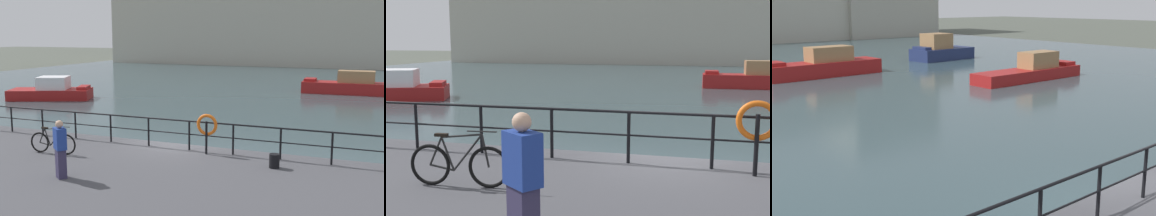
{
  "view_description": "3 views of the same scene",
  "coord_description": "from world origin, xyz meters",
  "views": [
    {
      "loc": [
        7.12,
        -15.49,
        5.11
      ],
      "look_at": [
        -1.64,
        5.65,
        1.37
      ],
      "focal_mm": 43.12,
      "sensor_mm": 36.0,
      "label": 1
    },
    {
      "loc": [
        0.65,
        -9.81,
        3.46
      ],
      "look_at": [
        -2.49,
        1.91,
        1.66
      ],
      "focal_mm": 43.15,
      "sensor_mm": 36.0,
      "label": 2
    },
    {
      "loc": [
        -9.52,
        -5.24,
        4.85
      ],
      "look_at": [
        -1.43,
        3.96,
        2.17
      ],
      "focal_mm": 45.08,
      "sensor_mm": 36.0,
      "label": 3
    }
  ],
  "objects": [
    {
      "name": "moored_small_launch",
      "position": [
        4.71,
        25.24,
        0.72
      ],
      "size": [
        7.85,
        2.26,
        1.97
      ],
      "rotation": [
        0.0,
        0.0,
        3.16
      ],
      "color": "maroon",
      "rests_on": "water_basin"
    },
    {
      "name": "moored_red_daysailer",
      "position": [
        14.04,
        14.98,
        0.59
      ],
      "size": [
        8.37,
        2.02,
        1.77
      ],
      "rotation": [
        0.0,
        0.0,
        -0.02
      ],
      "color": "maroon",
      "rests_on": "water_basin"
    },
    {
      "name": "moored_harbor_tender",
      "position": [
        16.57,
        27.53,
        0.84
      ],
      "size": [
        5.53,
        2.74,
        2.29
      ],
      "rotation": [
        0.0,
        0.0,
        3.19
      ],
      "color": "navy",
      "rests_on": "water_basin"
    },
    {
      "name": "quay_railing",
      "position": [
        -0.72,
        -0.75,
        1.71
      ],
      "size": [
        22.9,
        0.07,
        1.08
      ],
      "color": "black",
      "rests_on": "quay_promenade"
    }
  ]
}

